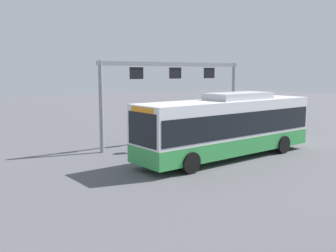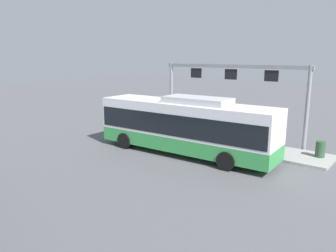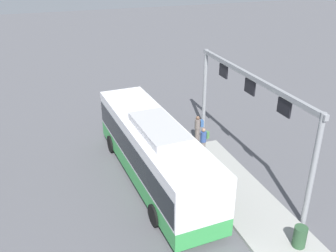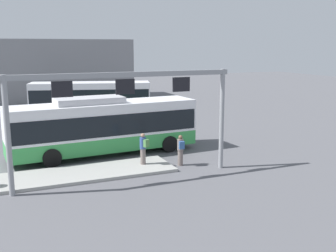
# 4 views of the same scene
# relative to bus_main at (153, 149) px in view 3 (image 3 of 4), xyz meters

# --- Properties ---
(ground_plane) EXTENTS (120.00, 120.00, 0.00)m
(ground_plane) POSITION_rel_bus_main_xyz_m (0.01, 0.00, -1.81)
(ground_plane) COLOR #56565B
(platform_curb) EXTENTS (10.00, 2.80, 0.16)m
(platform_curb) POSITION_rel_bus_main_xyz_m (-2.42, -3.43, -1.73)
(platform_curb) COLOR #9E9E99
(platform_curb) RESTS_ON ground
(bus_main) EXTENTS (11.14, 3.15, 3.46)m
(bus_main) POSITION_rel_bus_main_xyz_m (0.00, 0.00, 0.00)
(bus_main) COLOR green
(bus_main) RESTS_ON ground
(person_boarding) EXTENTS (0.39, 0.57, 1.67)m
(person_boarding) POSITION_rel_bus_main_xyz_m (3.17, -3.85, -0.92)
(person_boarding) COLOR slate
(person_boarding) RESTS_ON ground
(person_waiting_near) EXTENTS (0.50, 0.60, 1.67)m
(person_waiting_near) POSITION_rel_bus_main_xyz_m (1.24, -3.33, -0.76)
(person_waiting_near) COLOR slate
(person_waiting_near) RESTS_ON platform_curb
(platform_sign_gantry) EXTENTS (10.75, 0.24, 5.20)m
(platform_sign_gantry) POSITION_rel_bus_main_xyz_m (-0.22, -5.04, 2.01)
(platform_sign_gantry) COLOR gray
(platform_sign_gantry) RESTS_ON ground
(trash_bin) EXTENTS (0.52, 0.52, 0.90)m
(trash_bin) POSITION_rel_bus_main_xyz_m (-6.62, -3.85, -1.20)
(trash_bin) COLOR #2D5133
(trash_bin) RESTS_ON platform_curb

